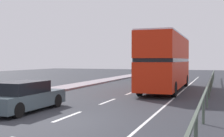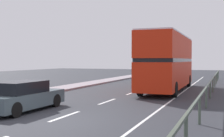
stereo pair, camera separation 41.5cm
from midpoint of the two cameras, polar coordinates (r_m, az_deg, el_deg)
The scene contains 6 objects.
ground_plane at distance 11.52m, azimuth -11.91°, elevation -10.32°, with size 73.51×120.00×0.10m, color #2D2F35.
lane_paint_markings at distance 18.62m, azimuth 7.49°, elevation -5.53°, with size 3.42×46.00×0.01m.
bridge_side_railing at distance 18.60m, azimuth 18.09°, elevation -2.93°, with size 0.10×42.00×1.06m.
double_decker_bus_red at distance 22.31m, azimuth 10.14°, elevation 1.47°, with size 2.57×10.85×4.22m.
hatchback_car_near at distance 13.88m, azimuth -17.77°, elevation -5.34°, with size 1.80×4.33×1.37m.
sedan_car_ahead at distance 33.54m, azimuth 6.09°, elevation -1.21°, with size 1.78×4.32×1.32m.
Camera 1 is at (5.81, -9.61, 2.34)m, focal length 46.28 mm.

